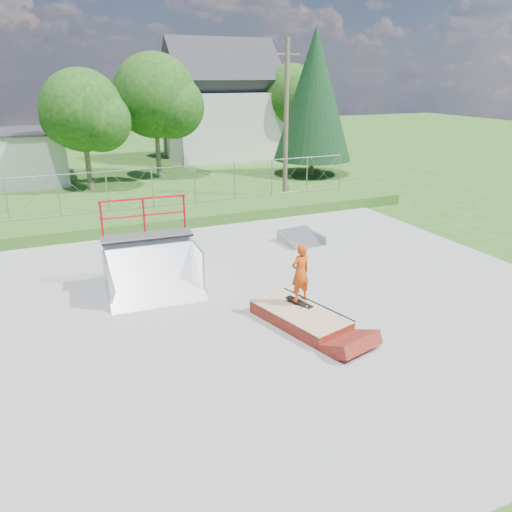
{
  "coord_description": "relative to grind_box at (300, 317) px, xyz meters",
  "views": [
    {
      "loc": [
        -4.65,
        -11.83,
        6.19
      ],
      "look_at": [
        0.99,
        1.03,
        1.1
      ],
      "focal_mm": 35.0,
      "sensor_mm": 36.0,
      "label": 1
    }
  ],
  "objects": [
    {
      "name": "concrete_pad",
      "position": [
        -1.14,
        1.5,
        -0.18
      ],
      "size": [
        20.0,
        16.0,
        0.04
      ],
      "primitive_type": "cube",
      "color": "gray",
      "rests_on": "ground"
    },
    {
      "name": "tree_right_far",
      "position": [
        13.12,
        25.32,
        4.34
      ],
      "size": [
        5.1,
        4.8,
        7.12
      ],
      "color": "brown",
      "rests_on": "ground"
    },
    {
      "name": "tree_back_mid",
      "position": [
        4.07,
        29.35,
        3.43
      ],
      "size": [
        4.08,
        3.84,
        5.7
      ],
      "color": "brown",
      "rests_on": "ground"
    },
    {
      "name": "flat_bank_ramp",
      "position": [
        3.28,
        5.9,
        0.02
      ],
      "size": [
        1.5,
        1.59,
        0.43
      ],
      "primitive_type": null,
      "rotation": [
        0.0,
        0.0,
        0.07
      ],
      "color": "#AAACB2",
      "rests_on": "concrete_pad"
    },
    {
      "name": "skateboard",
      "position": [
        0.17,
        0.36,
        0.24
      ],
      "size": [
        0.56,
        0.81,
        0.13
      ],
      "primitive_type": "cube",
      "rotation": [
        0.14,
        0.0,
        0.47
      ],
      "color": "black",
      "rests_on": "grind_box"
    },
    {
      "name": "tree_left_near",
      "position": [
        -2.89,
        19.33,
        4.04
      ],
      "size": [
        4.76,
        4.48,
        6.65
      ],
      "color": "brown",
      "rests_on": "ground"
    },
    {
      "name": "skater",
      "position": [
        0.17,
        0.36,
        1.03
      ],
      "size": [
        0.63,
        0.47,
        1.58
      ],
      "primitive_type": "imported",
      "rotation": [
        0.0,
        0.0,
        3.31
      ],
      "color": "#CE4711",
      "rests_on": "grind_box"
    },
    {
      "name": "gable_house",
      "position": [
        7.86,
        27.5,
        3.64
      ],
      "size": [
        8.4,
        6.08,
        8.94
      ],
      "color": "silver",
      "rests_on": "ground"
    },
    {
      "name": "ground",
      "position": [
        -1.14,
        1.5,
        -0.2
      ],
      "size": [
        120.0,
        120.0,
        0.0
      ],
      "primitive_type": "plane",
      "color": "#245117",
      "rests_on": "ground"
    },
    {
      "name": "grind_box",
      "position": [
        0.0,
        0.0,
        0.0
      ],
      "size": [
        1.95,
        2.93,
        0.4
      ],
      "rotation": [
        0.0,
        0.0,
        0.26
      ],
      "color": "maroon",
      "rests_on": "concrete_pad"
    },
    {
      "name": "utility_pole",
      "position": [
        6.36,
        13.5,
        3.8
      ],
      "size": [
        0.24,
        0.24,
        8.0
      ],
      "primitive_type": "cylinder",
      "color": "brown",
      "rests_on": "ground"
    },
    {
      "name": "conifer_tree",
      "position": [
        10.86,
        18.5,
        4.85
      ],
      "size": [
        5.04,
        5.04,
        9.1
      ],
      "color": "brown",
      "rests_on": "ground"
    },
    {
      "name": "grass_berm",
      "position": [
        -1.14,
        11.0,
        0.05
      ],
      "size": [
        24.0,
        3.0,
        0.5
      ],
      "primitive_type": "cube",
      "color": "#245117",
      "rests_on": "ground"
    },
    {
      "name": "tree_center",
      "position": [
        1.64,
        21.31,
        4.65
      ],
      "size": [
        5.44,
        5.12,
        7.6
      ],
      "color": "brown",
      "rests_on": "ground"
    },
    {
      "name": "chain_link_fence",
      "position": [
        -1.14,
        12.0,
        1.2
      ],
      "size": [
        20.0,
        0.06,
        1.8
      ],
      "primitive_type": null,
      "color": "gray",
      "rests_on": "grass_berm"
    },
    {
      "name": "quarter_pipe",
      "position": [
        -3.07,
        3.46,
        1.16
      ],
      "size": [
        2.84,
        2.45,
        2.71
      ],
      "primitive_type": null,
      "rotation": [
        0.0,
        0.0,
        -0.06
      ],
      "color": "#AAACB2",
      "rests_on": "concrete_pad"
    }
  ]
}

